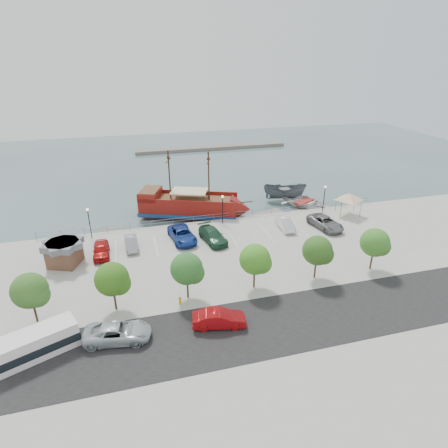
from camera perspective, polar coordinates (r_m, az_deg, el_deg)
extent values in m
plane|color=#455B5E|center=(48.89, 1.75, -4.02)|extent=(160.00, 160.00, 0.00)
cube|color=#A7A699|center=(33.04, 13.01, -20.43)|extent=(100.00, 58.00, 1.20)
cube|color=black|center=(35.90, 9.38, -14.46)|extent=(100.00, 8.00, 0.04)
cube|color=#A6A396|center=(40.30, 5.92, -9.33)|extent=(100.00, 4.00, 0.05)
cylinder|color=slate|center=(54.79, -0.57, 1.56)|extent=(50.00, 0.06, 0.06)
cylinder|color=slate|center=(54.95, -0.57, 1.18)|extent=(50.00, 0.06, 0.06)
cube|color=slate|center=(101.27, -1.86, 11.52)|extent=(40.00, 3.00, 0.80)
cube|color=maroon|center=(58.18, -5.40, 2.65)|extent=(15.35, 9.65, 2.39)
cube|color=navy|center=(58.48, -5.37, 1.94)|extent=(15.71, 10.00, 0.55)
cone|color=maroon|center=(57.16, 2.57, 2.33)|extent=(4.35, 5.18, 4.41)
cube|color=maroon|center=(58.99, -11.18, 4.51)|extent=(4.24, 5.28, 1.29)
cube|color=brown|center=(58.76, -11.23, 5.14)|extent=(3.94, 4.87, 0.11)
cube|color=brown|center=(57.64, -5.00, 3.78)|extent=(12.59, 8.13, 0.14)
cube|color=maroon|center=(59.66, -5.04, 4.79)|extent=(13.74, 5.54, 0.64)
cube|color=maroon|center=(55.62, -5.90, 3.25)|extent=(13.74, 5.54, 0.64)
cylinder|color=#382111|center=(55.96, -2.35, 7.24)|extent=(0.29, 0.29, 7.53)
cylinder|color=#382111|center=(57.13, -8.33, 7.37)|extent=(0.29, 0.29, 7.53)
cylinder|color=#382111|center=(55.32, -2.39, 9.51)|extent=(1.13, 2.61, 0.13)
cylinder|color=#382111|center=(56.50, -8.47, 9.59)|extent=(1.13, 2.61, 0.13)
cube|color=beige|center=(57.24, -5.32, 5.03)|extent=(6.23, 5.20, 0.11)
cylinder|color=#382111|center=(56.72, 3.24, 3.33)|extent=(2.18, 0.97, 0.54)
imported|color=#4B5359|center=(65.39, 9.21, 4.65)|extent=(7.75, 5.03, 2.81)
imported|color=silver|center=(63.37, 12.08, 3.17)|extent=(8.63, 9.52, 1.62)
cube|color=slate|center=(55.35, -15.44, -1.14)|extent=(6.98, 3.92, 0.38)
cube|color=gray|center=(58.65, 5.62, 1.21)|extent=(8.05, 4.12, 0.44)
cube|color=gray|center=(62.12, 13.19, 2.00)|extent=(6.88, 2.96, 0.38)
cube|color=brown|center=(47.12, -23.12, -4.40)|extent=(4.04, 4.04, 2.28)
cube|color=slate|center=(46.51, -23.40, -2.89)|extent=(4.58, 4.58, 0.72)
cylinder|color=slate|center=(60.43, 16.67, 3.02)|extent=(0.10, 0.10, 2.43)
cylinder|color=slate|center=(61.28, 19.26, 2.97)|extent=(0.10, 0.10, 2.43)
cylinder|color=slate|center=(57.87, 17.37, 1.97)|extent=(0.10, 0.10, 2.43)
cylinder|color=slate|center=(58.76, 20.06, 1.92)|extent=(0.10, 0.10, 2.43)
pyramid|color=silver|center=(58.83, 18.62, 4.42)|extent=(5.74, 5.74, 1.00)
imported|color=#B6BDC1|center=(34.36, -15.92, -15.61)|extent=(5.99, 3.42, 1.58)
imported|color=#A70C10|center=(34.53, -0.74, -14.22)|extent=(5.05, 2.57, 1.59)
cube|color=white|center=(35.07, -26.68, -15.97)|extent=(6.67, 4.45, 2.26)
cube|color=black|center=(35.15, -26.64, -16.14)|extent=(6.79, 4.57, 0.72)
cylinder|color=#C59E00|center=(37.63, -6.71, -11.59)|extent=(0.25, 0.25, 0.63)
sphere|color=#C59E00|center=(37.43, -6.74, -11.18)|extent=(0.27, 0.27, 0.27)
cylinder|color=black|center=(51.99, -19.77, -0.04)|extent=(0.12, 0.12, 4.00)
sphere|color=#FFF2CC|center=(51.19, -20.10, 2.09)|extent=(0.36, 0.36, 0.36)
cylinder|color=black|center=(53.23, -0.23, 2.07)|extent=(0.12, 0.12, 4.00)
sphere|color=#FFF2CC|center=(52.45, -0.23, 4.19)|extent=(0.36, 0.36, 0.36)
cylinder|color=black|center=(59.10, 14.97, 3.56)|extent=(0.12, 0.12, 4.00)
sphere|color=#FFF2CC|center=(58.41, 15.19, 5.48)|extent=(0.36, 0.36, 0.36)
cylinder|color=#473321|center=(38.79, -26.83, -11.83)|extent=(0.20, 0.20, 2.20)
sphere|color=#325921|center=(37.57, -27.50, -8.98)|extent=(3.20, 3.20, 3.20)
sphere|color=#325921|center=(37.39, -26.56, -9.67)|extent=(2.20, 2.20, 2.20)
cylinder|color=#473321|center=(37.72, -16.28, -10.99)|extent=(0.20, 0.20, 2.20)
sphere|color=#305D17|center=(36.46, -16.71, -8.04)|extent=(3.20, 3.20, 3.20)
sphere|color=#305D17|center=(36.39, -15.68, -8.72)|extent=(2.20, 2.20, 2.20)
cylinder|color=#473321|center=(37.93, -5.56, -9.75)|extent=(0.20, 0.20, 2.20)
sphere|color=#295C23|center=(36.68, -5.71, -6.79)|extent=(3.20, 3.20, 3.20)
sphere|color=#295C23|center=(36.72, -4.67, -7.44)|extent=(2.20, 2.20, 2.20)
cylinder|color=#473321|center=(39.40, 4.61, -8.26)|extent=(0.20, 0.20, 2.20)
sphere|color=#3A781E|center=(38.20, 4.73, -5.36)|extent=(3.20, 3.20, 3.20)
sphere|color=#3A781E|center=(38.34, 5.71, -5.97)|extent=(2.20, 2.20, 2.20)
cylinder|color=#473321|center=(42.00, 13.72, -6.69)|extent=(0.20, 0.20, 2.20)
sphere|color=#2C531B|center=(40.88, 14.04, -3.94)|extent=(3.20, 3.20, 3.20)
sphere|color=#2C531B|center=(41.11, 14.91, -4.50)|extent=(2.20, 2.20, 2.20)
cylinder|color=#473321|center=(45.54, 21.54, -5.21)|extent=(0.20, 0.20, 2.20)
sphere|color=#356D22|center=(44.50, 21.99, -2.63)|extent=(3.20, 3.20, 3.20)
sphere|color=#356D22|center=(44.82, 22.75, -3.15)|extent=(2.20, 2.20, 2.20)
imported|color=#B61311|center=(47.59, -18.22, -3.75)|extent=(1.93, 4.71, 1.60)
imported|color=#A1A3AB|center=(48.41, -13.96, -2.81)|extent=(1.70, 4.41, 1.43)
imported|color=navy|center=(49.08, -6.38, -1.63)|extent=(3.49, 6.28, 1.66)
imported|color=#254F35|center=(48.59, -1.72, -1.77)|extent=(3.38, 6.05, 1.66)
imported|color=white|center=(52.78, 9.33, 0.05)|extent=(1.87, 4.66, 1.51)
imported|color=slate|center=(54.16, 15.19, 0.21)|extent=(3.70, 6.26, 1.63)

